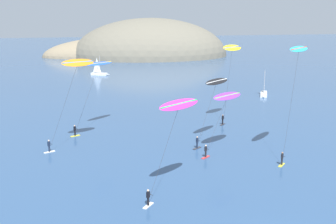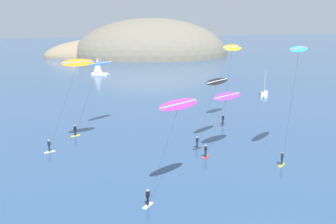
{
  "view_description": "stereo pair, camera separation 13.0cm",
  "coord_description": "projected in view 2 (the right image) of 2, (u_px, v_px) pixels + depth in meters",
  "views": [
    {
      "loc": [
        -15.24,
        -27.57,
        18.1
      ],
      "look_at": [
        -3.9,
        24.42,
        5.49
      ],
      "focal_mm": 45.0,
      "sensor_mm": 36.0,
      "label": 1
    },
    {
      "loc": [
        -15.12,
        -27.6,
        18.1
      ],
      "look_at": [
        -3.9,
        24.42,
        5.49
      ],
      "focal_mm": 45.0,
      "sensor_mm": 36.0,
      "label": 2
    }
  ],
  "objects": [
    {
      "name": "sailboat_far",
      "position": [
        101.0,
        73.0,
        124.39
      ],
      "size": [
        5.75,
        3.48,
        5.7
      ],
      "color": "white",
      "rests_on": "ground"
    },
    {
      "name": "sailboat_near",
      "position": [
        264.0,
        93.0,
        93.49
      ],
      "size": [
        3.45,
        5.76,
        5.7
      ],
      "color": "white",
      "rests_on": "ground"
    },
    {
      "name": "kitesurfer_blue",
      "position": [
        97.0,
        70.0,
        64.89
      ],
      "size": [
        7.37,
        6.32,
        10.68
      ],
      "color": "yellow",
      "rests_on": "ground"
    },
    {
      "name": "headland_island",
      "position": [
        145.0,
        56.0,
        180.15
      ],
      "size": [
        78.12,
        49.43,
        31.9
      ],
      "color": "#6B6656",
      "rests_on": "ground"
    },
    {
      "name": "kitesurfer_black",
      "position": [
        215.0,
        87.0,
        59.0
      ],
      "size": [
        6.9,
        5.95,
        9.05
      ],
      "color": "#2D2D33",
      "rests_on": "ground"
    },
    {
      "name": "kitesurfer_magenta",
      "position": [
        177.0,
        112.0,
        41.44
      ],
      "size": [
        6.99,
        5.56,
        9.71
      ],
      "color": "silver",
      "rests_on": "ground"
    },
    {
      "name": "kitesurfer_orange",
      "position": [
        76.0,
        69.0,
        56.04
      ],
      "size": [
        7.45,
        4.17,
        12.11
      ],
      "color": "silver",
      "rests_on": "ground"
    },
    {
      "name": "kitesurfer_cyan",
      "position": [
        298.0,
        58.0,
        50.74
      ],
      "size": [
        5.83,
        5.54,
        14.19
      ],
      "color": "yellow",
      "rests_on": "ground"
    },
    {
      "name": "kitesurfer_purple",
      "position": [
        226.0,
        100.0,
        55.07
      ],
      "size": [
        7.08,
        5.27,
        7.84
      ],
      "color": "red",
      "rests_on": "ground"
    },
    {
      "name": "kitesurfer_yellow",
      "position": [
        232.0,
        54.0,
        68.45
      ],
      "size": [
        4.85,
        4.12,
        13.05
      ],
      "color": "#2D2D33",
      "rests_on": "ground"
    }
  ]
}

